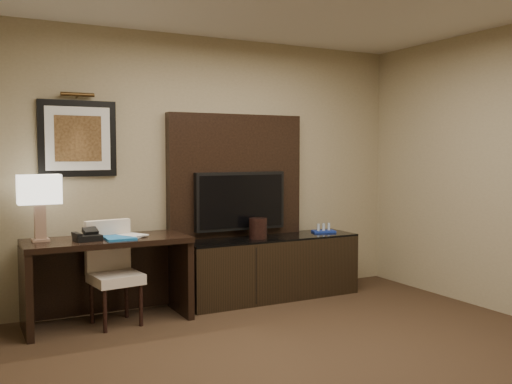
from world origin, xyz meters
TOP-DOWN VIEW (x-y plane):
  - floor at (0.00, 0.00)m, footprint 4.50×5.00m
  - wall_back at (0.00, 2.50)m, footprint 4.50×0.01m
  - desk at (-1.14, 2.10)m, footprint 1.44×0.64m
  - credenza at (0.58, 2.19)m, footprint 1.87×0.53m
  - tv_wall_panel at (0.30, 2.44)m, footprint 1.50×0.12m
  - tv at (0.30, 2.34)m, footprint 1.00×0.08m
  - artwork at (-1.30, 2.48)m, footprint 0.70×0.04m
  - picture_light at (-1.30, 2.44)m, footprint 0.04×0.04m
  - desk_chair at (-1.09, 2.01)m, footprint 0.46×0.52m
  - table_lamp at (-1.68, 2.21)m, footprint 0.36×0.21m
  - desk_phone at (-1.32, 2.04)m, footprint 0.23×0.21m
  - blue_folder at (-1.05, 2.02)m, footprint 0.26×0.34m
  - book at (-0.99, 2.03)m, footprint 0.17×0.10m
  - ice_bucket at (0.41, 2.16)m, footprint 0.22×0.22m
  - minibar_tray at (1.26, 2.21)m, footprint 0.28×0.22m

SIDE VIEW (x-z plane):
  - floor at x=0.00m, z-range -0.01..0.00m
  - credenza at x=0.58m, z-range 0.00..0.64m
  - desk at x=-1.14m, z-range 0.00..0.76m
  - desk_chair at x=-1.09m, z-range 0.00..0.85m
  - minibar_tray at x=1.26m, z-range 0.64..0.73m
  - ice_bucket at x=0.41m, z-range 0.64..0.85m
  - blue_folder at x=-1.05m, z-range 0.76..0.78m
  - desk_phone at x=-1.32m, z-range 0.76..0.87m
  - book at x=-0.99m, z-range 0.76..1.01m
  - tv at x=0.30m, z-range 0.72..1.32m
  - table_lamp at x=-1.68m, z-range 0.76..1.34m
  - tv_wall_panel at x=0.30m, z-range 0.62..1.92m
  - wall_back at x=0.00m, z-range 0.00..2.70m
  - artwork at x=-1.30m, z-range 1.30..2.00m
  - picture_light at x=-1.30m, z-range 1.90..2.20m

